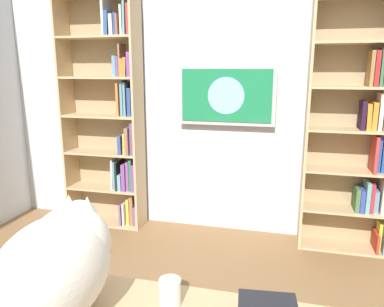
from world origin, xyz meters
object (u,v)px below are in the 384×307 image
Objects in this scene: bookshelf_right at (112,118)px; cat at (59,262)px; bookshelf_left at (365,132)px; wall_mounted_tv at (227,95)px; coffee_mug at (170,292)px.

cat is at bearing 111.83° from bookshelf_right.
bookshelf_right is 3.54× the size of cat.
bookshelf_left is 2.73m from cat.
bookshelf_left is 2.38× the size of wall_mounted_tv.
bookshelf_left reaches higher than wall_mounted_tv.
coffee_mug is at bearing 120.19° from bookshelf_right.
wall_mounted_tv reaches higher than coffee_mug.
wall_mounted_tv is at bearing -85.70° from coffee_mug.
wall_mounted_tv is 2.48m from cat.
wall_mounted_tv is at bearing -94.10° from cat.
bookshelf_left is 1.23m from wall_mounted_tv.
wall_mounted_tv is (-1.12, -0.08, 0.24)m from bookshelf_right.
cat is at bearing 21.21° from coffee_mug.
bookshelf_left is at bearing -114.64° from coffee_mug.
bookshelf_right is 2.54m from cat.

